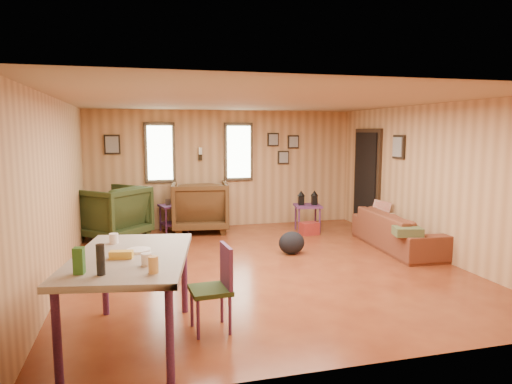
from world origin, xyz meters
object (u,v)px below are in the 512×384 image
Objects in this scene: dining_table at (130,263)px; recliner_brown at (200,204)px; sofa at (400,225)px; end_table at (174,213)px; side_table at (308,204)px; recliner_green at (112,210)px.

recliner_brown is at bearing 85.01° from dining_table.
sofa is 3.16× the size of end_table.
side_table is (2.57, -0.62, 0.18)m from end_table.
dining_table is at bearing -128.80° from side_table.
recliner_green reaches higher than side_table.
recliner_brown is 1.36× the size of side_table.
side_table is at bearing 61.47° from dining_table.
recliner_brown is 1.67m from recliner_green.
recliner_brown is at bearing 164.90° from side_table.
sofa is 5.11m from recliner_green.
recliner_green is at bearing 71.39° from sofa.
recliner_green is 1.33× the size of side_table.
recliner_brown reaches higher than recliner_green.
dining_table is (-4.36, -2.51, 0.37)m from sofa.
dining_table is at bearing 81.75° from recliner_brown.
recliner_brown reaches higher than end_table.
recliner_brown is at bearing 58.03° from sofa.
sofa is 1.14× the size of dining_table.
dining_table is at bearing -99.18° from end_table.
dining_table is (-1.29, -4.71, 0.23)m from recliner_brown.
recliner_brown is at bearing 142.70° from recliner_green.
recliner_brown is 0.55m from end_table.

